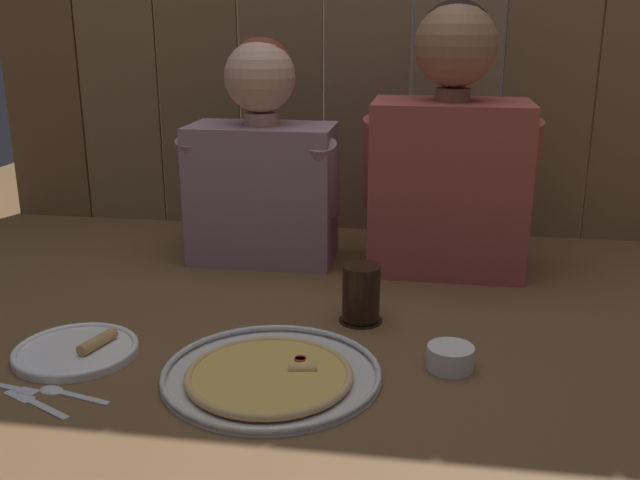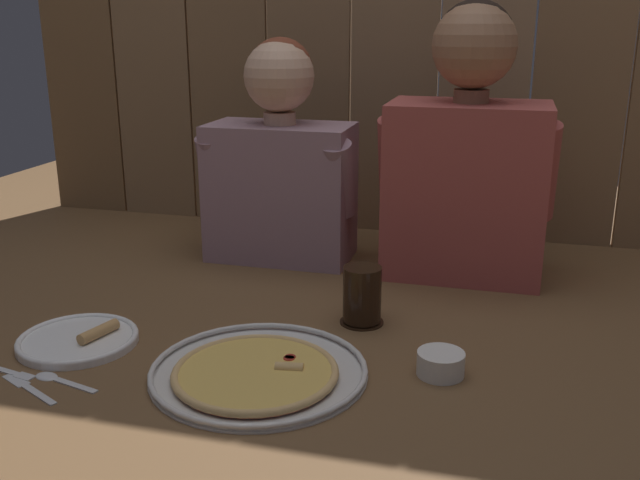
% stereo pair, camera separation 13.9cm
% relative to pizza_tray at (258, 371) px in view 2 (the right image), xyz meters
% --- Properties ---
extents(ground_plane, '(3.20, 3.20, 0.00)m').
position_rel_pizza_tray_xyz_m(ground_plane, '(0.07, 0.14, -0.01)').
color(ground_plane, brown).
extents(pizza_tray, '(0.38, 0.38, 0.03)m').
position_rel_pizza_tray_xyz_m(pizza_tray, '(0.00, 0.00, 0.00)').
color(pizza_tray, silver).
rests_on(pizza_tray, ground).
extents(dinner_plate, '(0.23, 0.23, 0.03)m').
position_rel_pizza_tray_xyz_m(dinner_plate, '(-0.37, 0.03, -0.00)').
color(dinner_plate, white).
rests_on(dinner_plate, ground).
extents(drinking_glass, '(0.09, 0.09, 0.12)m').
position_rel_pizza_tray_xyz_m(drinking_glass, '(0.13, 0.27, 0.05)').
color(drinking_glass, black).
rests_on(drinking_glass, ground).
extents(dipping_bowl, '(0.08, 0.08, 0.04)m').
position_rel_pizza_tray_xyz_m(dipping_bowl, '(0.30, 0.09, 0.01)').
color(dipping_bowl, white).
rests_on(dipping_bowl, ground).
extents(table_fork, '(0.13, 0.04, 0.01)m').
position_rel_pizza_tray_xyz_m(table_fork, '(-0.43, -0.10, -0.01)').
color(table_fork, silver).
rests_on(table_fork, ground).
extents(table_knife, '(0.15, 0.08, 0.01)m').
position_rel_pizza_tray_xyz_m(table_knife, '(-0.35, -0.14, -0.01)').
color(table_knife, silver).
rests_on(table_knife, ground).
extents(table_spoon, '(0.14, 0.05, 0.01)m').
position_rel_pizza_tray_xyz_m(table_spoon, '(-0.33, -0.10, -0.01)').
color(table_spoon, silver).
rests_on(table_spoon, ground).
extents(diner_left, '(0.40, 0.21, 0.55)m').
position_rel_pizza_tray_xyz_m(diner_left, '(-0.16, 0.64, 0.24)').
color(diner_left, gray).
rests_on(diner_left, ground).
extents(diner_right, '(0.40, 0.24, 0.64)m').
position_rel_pizza_tray_xyz_m(diner_right, '(0.30, 0.64, 0.28)').
color(diner_right, '#AD4C47').
rests_on(diner_right, ground).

